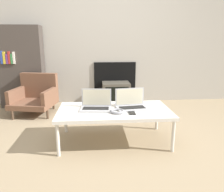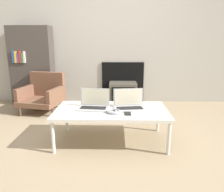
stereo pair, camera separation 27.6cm
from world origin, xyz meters
name	(u,v)px [view 2 (the right image)]	position (x,y,z in m)	size (l,w,h in m)	color
ground_plane	(111,146)	(0.00, 0.00, 0.00)	(14.00, 14.00, 0.00)	#998466
wall_back	(114,34)	(0.00, 1.93, 1.28)	(7.00, 0.08, 2.60)	#ADA89E
table	(111,112)	(0.00, 0.13, 0.36)	(1.28, 0.69, 0.39)	silver
laptop_left	(94,104)	(-0.20, 0.18, 0.44)	(0.37, 0.26, 0.22)	#B2B2B7
laptop_right	(129,104)	(0.20, 0.18, 0.44)	(0.37, 0.27, 0.22)	#B2B2B7
headphones	(113,111)	(0.02, 0.02, 0.40)	(0.16, 0.16, 0.03)	gray
phone	(128,113)	(0.18, -0.01, 0.39)	(0.07, 0.14, 0.01)	black
tv	(123,94)	(0.17, 1.69, 0.21)	(0.50, 0.39, 0.41)	#4C473D
armchair	(44,93)	(-1.18, 1.31, 0.29)	(0.72, 0.71, 0.63)	brown
bookshelf	(32,66)	(-1.50, 1.73, 0.71)	(0.74, 0.32, 1.41)	#3F3833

